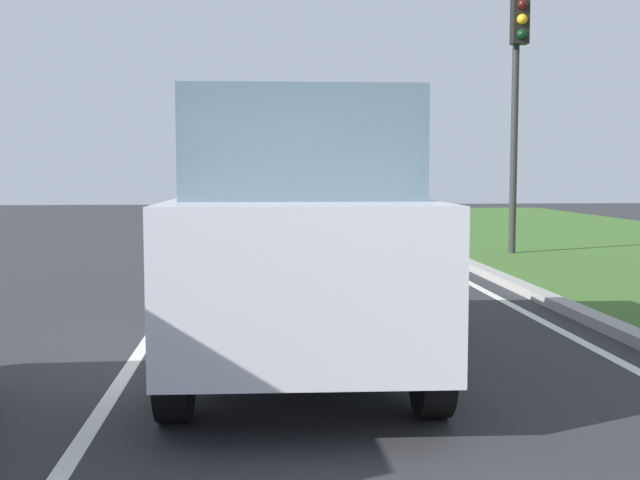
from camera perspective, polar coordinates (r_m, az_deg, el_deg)
ground_plane at (r=11.23m, az=-6.53°, el=-3.73°), size 60.00×60.00×0.00m
lane_line_center at (r=11.28m, az=-10.09°, el=-3.72°), size 0.12×32.00×0.01m
lane_line_right_edge at (r=11.67m, az=11.46°, el=-3.45°), size 0.12×32.00×0.01m
curb_right at (r=11.81m, az=13.80°, el=-3.12°), size 0.24×48.00×0.12m
car_suv_ahead at (r=6.83m, az=-1.59°, el=0.58°), size 2.06×4.54×2.28m
traffic_light_near_right at (r=16.29m, az=13.96°, el=11.37°), size 0.32×0.50×5.22m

